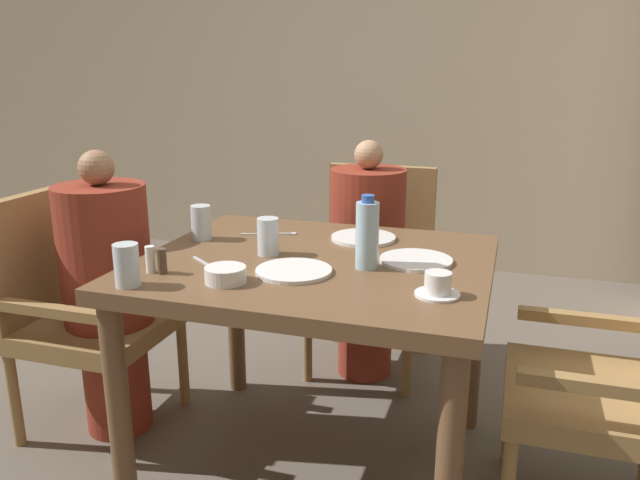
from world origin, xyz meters
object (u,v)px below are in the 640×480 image
Objects in this scene: chair_right_side at (626,376)px; plate_main_right at (363,238)px; teacup_with_saucer at (438,286)px; water_bottle at (367,234)px; diner_in_far_chair at (367,258)px; bowl_small at (225,275)px; plate_main_left at (416,260)px; glass_tall_near at (201,222)px; glass_tall_far at (268,237)px; glass_tall_mid at (127,265)px; diner_in_left_chair at (108,292)px; plate_dessert_center at (294,271)px; chair_left_side at (78,304)px; chair_far_side at (373,260)px.

plate_main_right is (-0.84, 0.27, 0.27)m from chair_right_side.
water_bottle is (-0.24, 0.18, 0.08)m from teacup_with_saucer.
bowl_small is (-0.18, -1.00, 0.23)m from diner_in_far_chair.
plate_main_right is at bearing 136.66° from plate_main_left.
glass_tall_near is 0.31m from glass_tall_far.
glass_tall_near and glass_tall_far have the same top height.
teacup_with_saucer is 0.85m from glass_tall_mid.
chair_right_side is 7.39× the size of teacup_with_saucer.
diner_in_left_chair reaches higher than diner_in_far_chair.
glass_tall_near is 1.00× the size of glass_tall_far.
teacup_with_saucer is at bearing -20.11° from glass_tall_near.
plate_main_right is at bearing 105.39° from water_bottle.
glass_tall_mid is 0.47m from glass_tall_far.
glass_tall_mid is at bearing -127.43° from plate_main_right.
plate_dessert_center is (-0.02, -0.87, 0.22)m from diner_in_far_chair.
diner_in_far_chair is 1.05m from teacup_with_saucer.
plate_main_right is at bearing 123.49° from teacup_with_saucer.
diner_in_left_chair is at bearing 0.00° from chair_left_side.
chair_far_side is 1.19m from teacup_with_saucer.
chair_left_side is at bearing -177.09° from plate_main_left.
plate_main_right and plate_dessert_center have the same top height.
chair_left_side is 1.18m from diner_in_far_chair.
bowl_small is at bearing 24.10° from glass_tall_mid.
glass_tall_mid is at bearing -155.90° from bowl_small.
glass_tall_mid is at bearing -163.66° from chair_right_side.
plate_main_right is 1.88× the size of glass_tall_near.
teacup_with_saucer is at bearing -157.62° from chair_right_side.
diner_in_far_chair is 8.63× the size of glass_tall_mid.
chair_right_side is at bearing -37.49° from diner_in_far_chair.
chair_far_side is 1.27m from chair_right_side.
glass_tall_mid is at bearing -108.54° from chair_far_side.
glass_tall_mid is at bearing -46.84° from diner_in_left_chair.
glass_tall_near is at bearing -162.96° from plate_main_right.
bowl_small is (0.76, -0.29, 0.29)m from chair_left_side.
chair_far_side is 0.93m from glass_tall_far.
diner_in_far_chair is 0.84m from water_bottle.
bowl_small is at bearing -54.19° from glass_tall_near.
teacup_with_saucer is at bearing -9.08° from chair_left_side.
chair_left_side is at bearing -137.46° from chair_far_side.
chair_left_side is 1.17m from water_bottle.
plate_dessert_center is (-0.11, -0.42, 0.00)m from plate_main_right.
bowl_small is at bearing -115.44° from plate_main_right.
plate_dessert_center is at bearing -171.03° from chair_right_side.
diner_in_left_chair is at bearing 177.71° from water_bottle.
diner_in_far_chair reaches higher than glass_tall_near.
diner_in_far_chair is at bearing 103.07° from water_bottle.
water_bottle is at bearing -6.39° from glass_tall_far.
plate_dessert_center is at bearing -150.13° from water_bottle.
water_bottle is at bearing -142.83° from plate_main_left.
glass_tall_mid is (0.51, -0.40, 0.32)m from chair_left_side.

